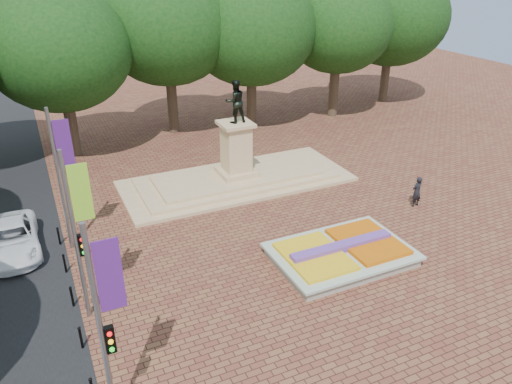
% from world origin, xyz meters
% --- Properties ---
extents(ground, '(90.00, 90.00, 0.00)m').
position_xyz_m(ground, '(0.00, 0.00, 0.00)').
color(ground, brown).
rests_on(ground, ground).
extents(flower_bed, '(6.30, 4.30, 0.91)m').
position_xyz_m(flower_bed, '(1.03, -2.00, 0.38)').
color(flower_bed, gray).
rests_on(flower_bed, ground).
extents(monument, '(14.00, 6.00, 6.40)m').
position_xyz_m(monument, '(0.00, 8.00, 0.88)').
color(monument, tan).
rests_on(monument, ground).
extents(tree_row_back, '(44.80, 8.80, 10.43)m').
position_xyz_m(tree_row_back, '(2.33, 18.00, 6.67)').
color(tree_row_back, '#36291D').
rests_on(tree_row_back, ground).
extents(banner_poles, '(0.88, 11.17, 7.00)m').
position_xyz_m(banner_poles, '(-10.08, -1.31, 3.88)').
color(banner_poles, slate).
rests_on(banner_poles, ground).
extents(bollard_row, '(0.12, 13.12, 0.98)m').
position_xyz_m(bollard_row, '(-10.70, -1.50, 0.53)').
color(bollard_row, black).
rests_on(bollard_row, ground).
extents(van, '(2.41, 5.14, 1.42)m').
position_xyz_m(van, '(-12.74, 5.25, 0.71)').
color(van, white).
rests_on(van, ground).
extents(pedestrian, '(0.70, 0.52, 1.77)m').
position_xyz_m(pedestrian, '(7.89, 0.85, 0.89)').
color(pedestrian, black).
rests_on(pedestrian, ground).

